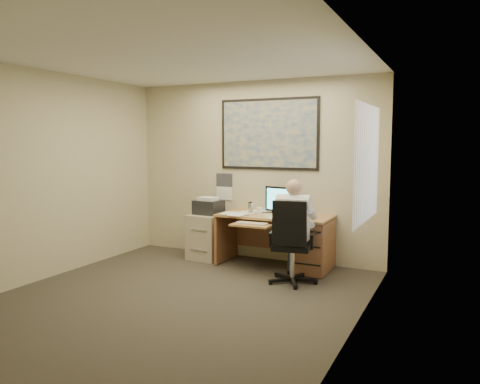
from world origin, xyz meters
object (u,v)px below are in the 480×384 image
at_px(filing_cabinet, 209,232).
at_px(office_chair, 291,259).
at_px(desk, 298,238).
at_px(person, 294,231).

bearing_deg(filing_cabinet, office_chair, -19.76).
bearing_deg(desk, person, -76.20).
height_order(desk, person, person).
xyz_separation_m(desk, filing_cabinet, (-1.43, 0.00, -0.03)).
bearing_deg(office_chair, person, 76.14).
distance_m(desk, filing_cabinet, 1.43).
bearing_deg(desk, office_chair, -78.31).
bearing_deg(desk, filing_cabinet, 179.96).
relative_size(desk, office_chair, 1.49).
bearing_deg(office_chair, filing_cabinet, 147.41).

